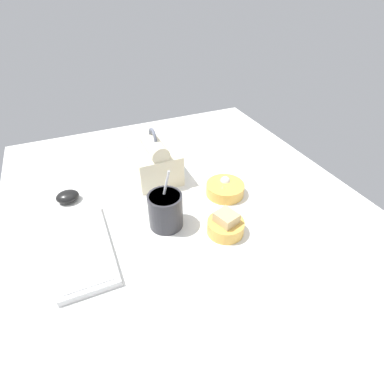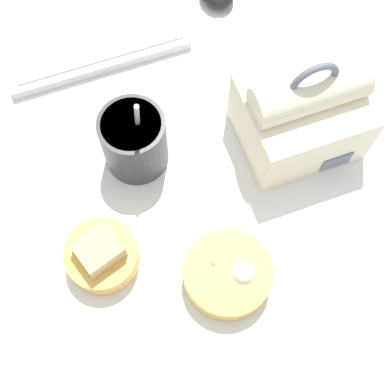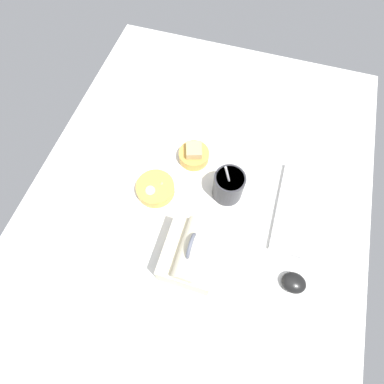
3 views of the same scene
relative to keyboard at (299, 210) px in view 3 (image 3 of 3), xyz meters
The scene contains 7 objects.
desk_surface 32.58cm from the keyboard, 87.46° to the right, with size 140.00×110.00×2.00cm.
keyboard is the anchor object (origin of this frame).
lunch_bag 38.50cm from the keyboard, 48.67° to the right, with size 17.39×15.11×18.79cm.
soup_cup 24.18cm from the keyboard, 88.79° to the right, with size 9.76×9.76×17.59cm.
bento_bowl_sandwich 39.11cm from the keyboard, 103.42° to the right, with size 10.39×10.39×6.78cm.
bento_bowl_snacks 46.85cm from the keyboard, 81.73° to the right, with size 12.44×12.44×5.32cm.
computer_mouse 23.39cm from the keyboard, ahead, with size 6.00×7.08×3.45cm.
Camera 3 is at (42.94, 10.01, 91.84)cm, focal length 28.00 mm.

